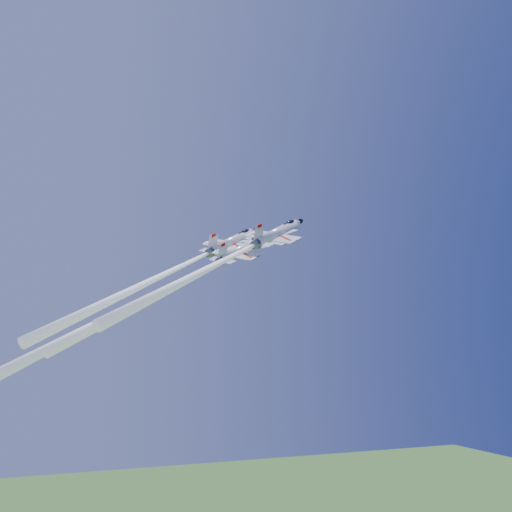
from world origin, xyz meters
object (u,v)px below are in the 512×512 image
object	(u,v)px
jet_lead	(204,271)
jet_right	(226,259)
jet_left	(171,271)
jet_slot	(161,291)

from	to	relation	value
jet_lead	jet_right	bearing A→B (deg)	-16.56
jet_right	jet_lead	bearing A→B (deg)	163.44
jet_left	jet_slot	xyz separation A→B (m)	(-3.81, -9.43, -4.92)
jet_lead	jet_slot	world-z (taller)	jet_lead
jet_right	jet_left	bearing A→B (deg)	-178.13
jet_left	jet_right	world-z (taller)	jet_left
jet_lead	jet_slot	size ratio (longest dim) A/B	0.99
jet_slot	jet_right	bearing A→B (deg)	50.05
jet_left	jet_slot	distance (m)	11.29
jet_left	jet_slot	world-z (taller)	jet_left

